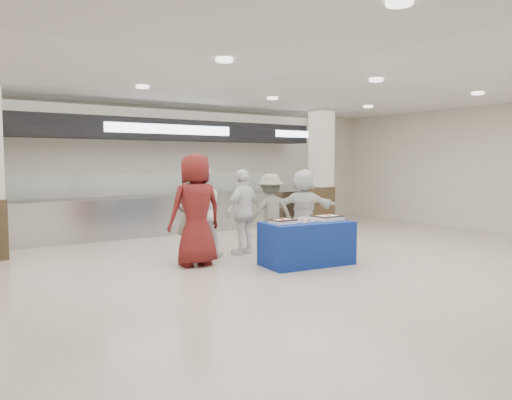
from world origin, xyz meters
TOP-DOWN VIEW (x-y plane):
  - ground at (0.00, 0.00)m, footprint 14.00×14.00m
  - serving_line at (0.00, 5.40)m, footprint 8.70×0.85m
  - column_right at (4.00, 4.20)m, footprint 0.55×0.55m
  - display_table at (0.49, 0.58)m, footprint 1.63×0.95m
  - sheet_cake_left at (0.01, 0.64)m, footprint 0.41×0.32m
  - sheet_cake_right at (0.95, 0.57)m, footprint 0.49×0.38m
  - cupcake_tray at (0.44, 0.58)m, footprint 0.48×0.41m
  - civilian_maroon at (-1.14, 1.60)m, footprint 0.97×0.65m
  - soldier_a at (-1.00, 2.09)m, footprint 0.59×0.41m
  - chef_tall at (-0.69, 2.26)m, footprint 1.00×0.88m
  - chef_short at (0.11, 2.03)m, footprint 1.04×0.67m
  - soldier_b at (0.80, 2.09)m, footprint 1.09×0.75m
  - civilian_white at (1.54, 1.96)m, footprint 1.58×1.04m

SIDE VIEW (x-z plane):
  - ground at x=0.00m, z-range 0.00..0.00m
  - display_table at x=0.49m, z-range 0.00..0.75m
  - soldier_b at x=0.80m, z-range 0.00..1.54m
  - soldier_a at x=-1.00m, z-range 0.00..1.57m
  - cupcake_tray at x=0.44m, z-range 0.75..0.82m
  - sheet_cake_left at x=0.01m, z-range 0.75..0.84m
  - sheet_cake_right at x=0.95m, z-range 0.75..0.85m
  - civilian_white at x=1.54m, z-range 0.00..1.63m
  - chef_short at x=0.11m, z-range 0.00..1.64m
  - chef_tall at x=-0.69m, z-range 0.00..1.71m
  - civilian_maroon at x=-1.14m, z-range 0.00..1.93m
  - serving_line at x=0.00m, z-range -0.24..2.56m
  - column_right at x=4.00m, z-range -0.07..3.13m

